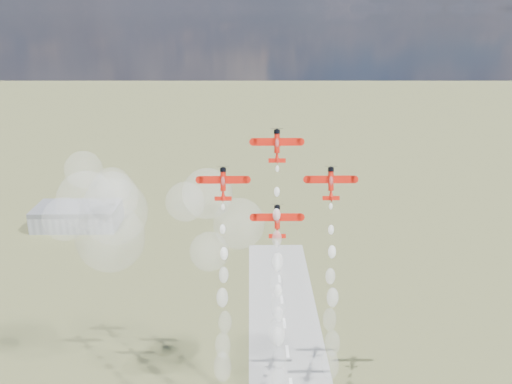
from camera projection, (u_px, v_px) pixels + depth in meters
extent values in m
cube|color=gray|center=(78.00, 218.00, 331.04)|extent=(50.00, 28.00, 10.00)
cube|color=#595B60|center=(77.00, 208.00, 328.95)|extent=(50.00, 28.00, 3.00)
cylinder|color=red|center=(277.00, 143.00, 153.68)|extent=(1.56, 3.26, 5.98)
cylinder|color=black|center=(277.00, 132.00, 153.64)|extent=(1.78, 2.03, 1.61)
cube|color=red|center=(277.00, 142.00, 154.07)|extent=(13.55, 0.92, 2.19)
cube|color=white|center=(264.00, 142.00, 154.16)|extent=(5.33, 0.22, 0.59)
cube|color=white|center=(290.00, 142.00, 154.24)|extent=(5.33, 0.22, 0.59)
cube|color=red|center=(277.00, 161.00, 153.59)|extent=(4.89, 0.50, 1.20)
cube|color=red|center=(277.00, 161.00, 152.76)|extent=(0.16, 2.24, 1.96)
ellipsoid|color=silver|center=(277.00, 143.00, 153.07)|extent=(1.22, 1.89, 2.96)
cone|color=red|center=(277.00, 157.00, 153.69)|extent=(1.56, 2.37, 3.23)
cylinder|color=red|center=(223.00, 181.00, 153.67)|extent=(1.56, 3.26, 5.98)
cylinder|color=black|center=(223.00, 170.00, 153.63)|extent=(1.78, 2.03, 1.61)
cube|color=red|center=(223.00, 180.00, 154.05)|extent=(13.55, 0.92, 2.19)
cube|color=white|center=(210.00, 180.00, 154.15)|extent=(5.33, 0.22, 0.59)
cube|color=white|center=(236.00, 180.00, 154.23)|extent=(5.33, 0.22, 0.59)
cube|color=red|center=(223.00, 199.00, 153.57)|extent=(4.89, 0.50, 1.20)
cube|color=red|center=(223.00, 199.00, 152.74)|extent=(0.16, 2.24, 1.96)
ellipsoid|color=silver|center=(223.00, 181.00, 153.06)|extent=(1.22, 1.89, 2.96)
cone|color=red|center=(223.00, 195.00, 153.67)|extent=(1.56, 2.37, 3.23)
cylinder|color=red|center=(331.00, 181.00, 153.99)|extent=(1.56, 3.26, 5.98)
cylinder|color=black|center=(331.00, 170.00, 153.95)|extent=(1.78, 2.03, 1.61)
cube|color=red|center=(331.00, 179.00, 154.38)|extent=(13.55, 0.92, 2.19)
cube|color=white|center=(318.00, 179.00, 154.47)|extent=(5.33, 0.22, 0.59)
cube|color=white|center=(343.00, 179.00, 154.55)|extent=(5.33, 0.22, 0.59)
cube|color=red|center=(331.00, 198.00, 153.90)|extent=(4.89, 0.50, 1.20)
cube|color=red|center=(332.00, 199.00, 153.07)|extent=(0.16, 2.24, 1.96)
ellipsoid|color=silver|center=(331.00, 181.00, 153.39)|extent=(1.22, 1.89, 2.96)
cone|color=red|center=(331.00, 195.00, 154.00)|extent=(1.56, 2.37, 3.23)
cylinder|color=red|center=(277.00, 219.00, 153.98)|extent=(1.56, 3.26, 5.98)
cylinder|color=black|center=(277.00, 208.00, 153.94)|extent=(1.78, 2.03, 1.61)
cube|color=red|center=(277.00, 217.00, 154.37)|extent=(13.55, 0.92, 2.19)
cube|color=white|center=(264.00, 217.00, 154.46)|extent=(5.33, 0.22, 0.59)
cube|color=white|center=(290.00, 217.00, 154.54)|extent=(5.33, 0.22, 0.59)
cube|color=red|center=(277.00, 236.00, 153.88)|extent=(4.89, 0.50, 1.20)
cube|color=red|center=(277.00, 237.00, 153.05)|extent=(0.16, 2.24, 1.96)
ellipsoid|color=silver|center=(277.00, 219.00, 153.37)|extent=(1.22, 1.89, 2.96)
cone|color=red|center=(277.00, 233.00, 153.98)|extent=(1.56, 2.37, 3.23)
sphere|color=white|center=(277.00, 169.00, 153.82)|extent=(1.07, 1.07, 1.07)
sphere|color=white|center=(277.00, 192.00, 153.93)|extent=(1.65, 1.65, 1.65)
sphere|color=white|center=(277.00, 215.00, 153.77)|extent=(2.22, 2.22, 2.22)
sphere|color=white|center=(277.00, 238.00, 153.85)|extent=(2.80, 2.80, 2.80)
sphere|color=white|center=(278.00, 262.00, 153.92)|extent=(3.37, 3.37, 3.37)
sphere|color=white|center=(276.00, 283.00, 153.80)|extent=(3.95, 3.95, 3.95)
sphere|color=white|center=(278.00, 306.00, 154.94)|extent=(4.52, 4.52, 4.52)
sphere|color=white|center=(277.00, 332.00, 154.09)|extent=(5.10, 5.10, 5.10)
sphere|color=white|center=(223.00, 207.00, 153.71)|extent=(1.07, 1.07, 1.07)
sphere|color=white|center=(223.00, 229.00, 153.91)|extent=(1.65, 1.65, 1.65)
sphere|color=white|center=(224.00, 254.00, 153.74)|extent=(2.22, 2.22, 2.22)
sphere|color=white|center=(224.00, 275.00, 153.94)|extent=(2.80, 2.80, 2.80)
sphere|color=white|center=(222.00, 298.00, 154.45)|extent=(3.37, 3.37, 3.37)
sphere|color=white|center=(225.00, 322.00, 154.16)|extent=(3.95, 3.95, 3.95)
sphere|color=white|center=(223.00, 345.00, 154.69)|extent=(4.52, 4.52, 4.52)
sphere|color=white|center=(222.00, 367.00, 153.76)|extent=(5.10, 5.10, 5.10)
sphere|color=white|center=(331.00, 206.00, 154.00)|extent=(1.07, 1.07, 1.07)
sphere|color=white|center=(331.00, 230.00, 154.42)|extent=(1.65, 1.65, 1.65)
sphere|color=white|center=(332.00, 252.00, 153.94)|extent=(2.22, 2.22, 2.22)
sphere|color=white|center=(330.00, 276.00, 154.35)|extent=(2.80, 2.80, 2.80)
sphere|color=white|center=(333.00, 297.00, 154.22)|extent=(3.37, 3.37, 3.37)
sphere|color=white|center=(330.00, 319.00, 154.63)|extent=(3.95, 3.95, 3.95)
sphere|color=white|center=(332.00, 343.00, 154.49)|extent=(4.52, 4.52, 4.52)
sphere|color=white|center=(330.00, 365.00, 154.83)|extent=(5.10, 5.10, 5.10)
sphere|color=white|center=(277.00, 244.00, 154.16)|extent=(1.07, 1.07, 1.07)
sphere|color=white|center=(277.00, 267.00, 154.22)|extent=(1.65, 1.65, 1.65)
sphere|color=white|center=(278.00, 291.00, 154.43)|extent=(2.22, 2.22, 2.22)
sphere|color=white|center=(278.00, 314.00, 154.35)|extent=(2.80, 2.80, 2.80)
sphere|color=white|center=(279.00, 337.00, 154.56)|extent=(3.37, 3.37, 3.37)
sphere|color=white|center=(279.00, 358.00, 154.78)|extent=(3.95, 3.95, 3.95)
sphere|color=white|center=(279.00, 380.00, 154.63)|extent=(4.52, 4.52, 4.52)
sphere|color=white|center=(112.00, 186.00, 151.46)|extent=(10.63, 10.63, 10.63)
sphere|color=white|center=(207.00, 194.00, 169.47)|extent=(16.05, 16.05, 16.05)
sphere|color=white|center=(185.00, 202.00, 156.10)|extent=(11.57, 11.57, 11.57)
sphere|color=white|center=(84.00, 170.00, 161.91)|extent=(11.32, 11.32, 11.32)
sphere|color=white|center=(239.00, 224.00, 175.22)|extent=(16.80, 16.80, 16.80)
sphere|color=white|center=(113.00, 197.00, 164.62)|extent=(15.62, 15.62, 15.62)
sphere|color=white|center=(114.00, 212.00, 171.57)|extent=(21.29, 21.29, 21.29)
sphere|color=white|center=(209.00, 251.00, 159.50)|extent=(11.76, 11.76, 11.76)
sphere|color=white|center=(65.00, 219.00, 160.16)|extent=(13.10, 13.10, 13.10)
sphere|color=white|center=(86.00, 200.00, 159.27)|extent=(17.09, 17.09, 17.09)
sphere|color=white|center=(111.00, 238.00, 170.70)|extent=(21.66, 21.66, 21.66)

